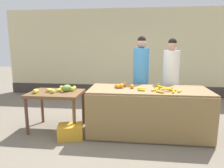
# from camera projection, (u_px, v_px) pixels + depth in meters

# --- Properties ---
(ground_plane) EXTENTS (24.00, 24.00, 0.00)m
(ground_plane) POSITION_uv_depth(u_px,v_px,m) (121.00, 132.00, 3.98)
(ground_plane) COLOR #756B5B
(market_wall_back) EXTENTS (8.33, 0.23, 2.88)m
(market_wall_back) POSITION_uv_depth(u_px,v_px,m) (128.00, 54.00, 6.77)
(market_wall_back) COLOR beige
(market_wall_back) RESTS_ON ground
(fruit_stall_counter) EXTENTS (2.22, 0.92, 0.88)m
(fruit_stall_counter) POSITION_uv_depth(u_px,v_px,m) (148.00, 112.00, 3.83)
(fruit_stall_counter) COLOR olive
(fruit_stall_counter) RESTS_ON ground
(side_table_wooden) EXTENTS (1.02, 0.75, 0.77)m
(side_table_wooden) POSITION_uv_depth(u_px,v_px,m) (56.00, 97.00, 4.00)
(side_table_wooden) COLOR brown
(side_table_wooden) RESTS_ON ground
(banana_bunch_pile) EXTENTS (0.78, 0.71, 0.07)m
(banana_bunch_pile) POSITION_uv_depth(u_px,v_px,m) (162.00, 89.00, 3.64)
(banana_bunch_pile) COLOR gold
(banana_bunch_pile) RESTS_ON fruit_stall_counter
(orange_pile) EXTENTS (0.38, 0.26, 0.09)m
(orange_pile) POSITION_uv_depth(u_px,v_px,m) (123.00, 86.00, 3.85)
(orange_pile) COLOR orange
(orange_pile) RESTS_ON fruit_stall_counter
(mango_papaya_pile) EXTENTS (0.78, 0.52, 0.14)m
(mango_papaya_pile) POSITION_uv_depth(u_px,v_px,m) (60.00, 89.00, 4.00)
(mango_papaya_pile) COLOR #E1C847
(mango_papaya_pile) RESTS_ON side_table_wooden
(vendor_woman_blue_shirt) EXTENTS (0.34, 0.34, 1.88)m
(vendor_woman_blue_shirt) POSITION_uv_depth(u_px,v_px,m) (141.00, 79.00, 4.44)
(vendor_woman_blue_shirt) COLOR #33333D
(vendor_woman_blue_shirt) RESTS_ON ground
(vendor_woman_white_shirt) EXTENTS (0.34, 0.34, 1.83)m
(vendor_woman_white_shirt) POSITION_uv_depth(u_px,v_px,m) (170.00, 81.00, 4.37)
(vendor_woman_white_shirt) COLOR #33333D
(vendor_woman_white_shirt) RESTS_ON ground
(produce_crate) EXTENTS (0.50, 0.42, 0.26)m
(produce_crate) POSITION_uv_depth(u_px,v_px,m) (70.00, 132.00, 3.67)
(produce_crate) COLOR gold
(produce_crate) RESTS_ON ground
(produce_sack) EXTENTS (0.41, 0.45, 0.45)m
(produce_sack) POSITION_uv_depth(u_px,v_px,m) (100.00, 109.00, 4.66)
(produce_sack) COLOR maroon
(produce_sack) RESTS_ON ground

